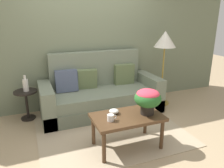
# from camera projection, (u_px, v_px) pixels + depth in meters

# --- Properties ---
(ground_plane) EXTENTS (14.00, 14.00, 0.00)m
(ground_plane) POSITION_uv_depth(u_px,v_px,m) (112.00, 133.00, 3.49)
(ground_plane) COLOR tan
(wall_back) EXTENTS (6.40, 0.12, 2.74)m
(wall_back) POSITION_uv_depth(u_px,v_px,m) (87.00, 37.00, 4.25)
(wall_back) COLOR slate
(wall_back) RESTS_ON ground
(area_rug) EXTENTS (2.23, 1.96, 0.01)m
(area_rug) POSITION_uv_depth(u_px,v_px,m) (109.00, 128.00, 3.60)
(area_rug) COLOR tan
(area_rug) RESTS_ON ground
(couch) EXTENTS (2.21, 0.89, 1.11)m
(couch) POSITION_uv_depth(u_px,v_px,m) (100.00, 94.00, 4.18)
(couch) COLOR #626B59
(couch) RESTS_ON ground
(coffee_table) EXTENTS (0.95, 0.56, 0.48)m
(coffee_table) POSITION_uv_depth(u_px,v_px,m) (127.00, 120.00, 3.00)
(coffee_table) COLOR #442D1B
(coffee_table) RESTS_ON ground
(side_table) EXTENTS (0.39, 0.39, 0.52)m
(side_table) POSITION_uv_depth(u_px,v_px,m) (26.00, 100.00, 3.85)
(side_table) COLOR black
(side_table) RESTS_ON ground
(floor_lamp) EXTENTS (0.42, 0.42, 1.48)m
(floor_lamp) POSITION_uv_depth(u_px,v_px,m) (165.00, 43.00, 4.27)
(floor_lamp) COLOR olive
(floor_lamp) RESTS_ON ground
(potted_plant) EXTENTS (0.37, 0.37, 0.35)m
(potted_plant) POSITION_uv_depth(u_px,v_px,m) (148.00, 98.00, 2.97)
(potted_plant) COLOR black
(potted_plant) RESTS_ON coffee_table
(coffee_mug) EXTENTS (0.13, 0.09, 0.09)m
(coffee_mug) POSITION_uv_depth(u_px,v_px,m) (111.00, 118.00, 2.82)
(coffee_mug) COLOR white
(coffee_mug) RESTS_ON coffee_table
(snack_bowl) EXTENTS (0.13, 0.13, 0.07)m
(snack_bowl) POSITION_uv_depth(u_px,v_px,m) (114.00, 111.00, 3.03)
(snack_bowl) COLOR silver
(snack_bowl) RESTS_ON coffee_table
(table_vase) EXTENTS (0.09, 0.09, 0.28)m
(table_vase) POSITION_uv_depth(u_px,v_px,m) (26.00, 85.00, 3.76)
(table_vase) COLOR silver
(table_vase) RESTS_ON side_table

